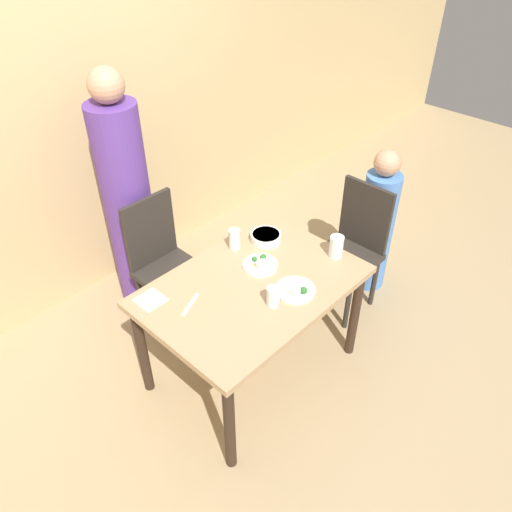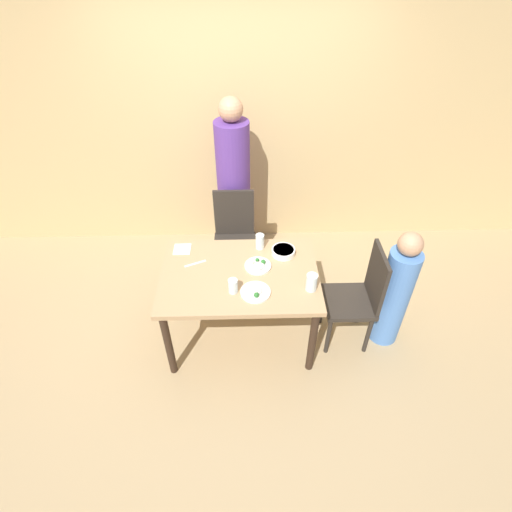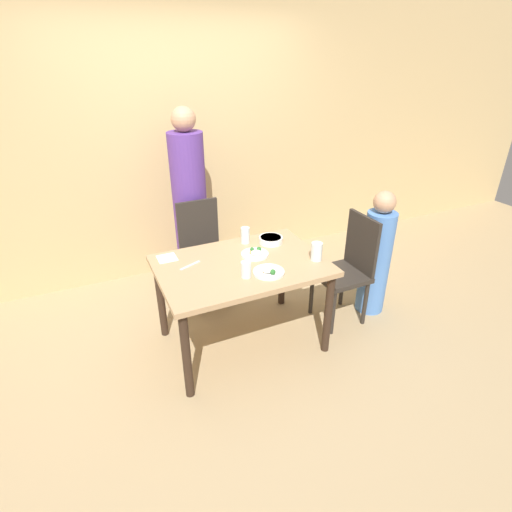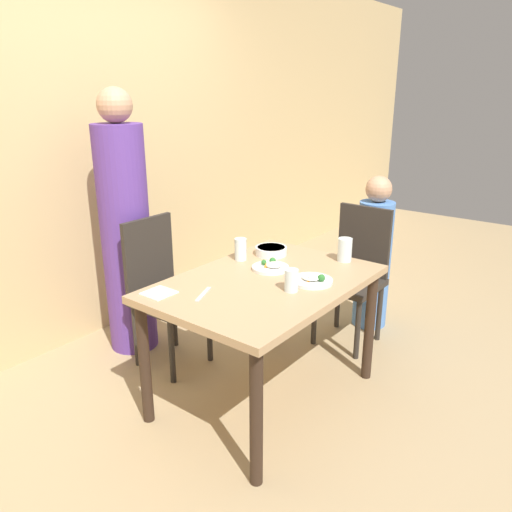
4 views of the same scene
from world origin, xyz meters
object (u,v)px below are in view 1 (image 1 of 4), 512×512
Objects in this scene: chair_child_spot at (353,246)px; person_adult at (128,205)px; person_child at (376,226)px; bowl_curry at (266,237)px; plate_rice_adult at (261,264)px; chair_adult_spot at (164,261)px; glass_water_tall at (336,246)px.

person_adult is (-1.01, 1.15, 0.30)m from chair_child_spot.
person_child is at bearing 90.00° from chair_child_spot.
person_adult is 0.97m from bowl_curry.
plate_rice_adult is (0.20, -1.02, -0.06)m from person_adult.
chair_adult_spot is at bearing 106.23° from plate_rice_adult.
chair_adult_spot is 0.55× the size of person_adult.
person_child is 1.13m from plate_rice_adult.
chair_child_spot is at bearing -39.00° from chair_adult_spot.
chair_adult_spot is 0.44m from person_adult.
chair_child_spot is 4.88× the size of bowl_curry.
bowl_curry is at bearing 112.74° from glass_water_tall.
person_adult is (-0.00, 0.33, 0.30)m from chair_adult_spot.
chair_child_spot is 0.55× the size of person_adult.
bowl_curry is 1.39× the size of glass_water_tall.
chair_child_spot is 1.56m from person_adult.
glass_water_tall is (0.59, -1.28, -0.00)m from person_adult.
person_adult is at bearing 114.61° from glass_water_tall.
person_child is at bearing -32.15° from chair_adult_spot.
plate_rice_adult is at bearing -78.78° from person_adult.
chair_adult_spot is 0.73m from bowl_curry.
person_child is at bearing -6.35° from plate_rice_adult.
glass_water_tall is (0.59, -0.96, 0.29)m from chair_adult_spot.
person_adult is at bearing 90.00° from chair_adult_spot.
person_adult is 1.41m from glass_water_tall.
chair_adult_spot is 4.48× the size of plate_rice_adult.
bowl_curry is (-0.60, 0.28, 0.25)m from chair_child_spot.
chair_child_spot is 0.29m from person_child.
glass_water_tall is at bearing -72.40° from chair_child_spot.
plate_rice_adult is at bearing 173.65° from person_child.
chair_adult_spot is at bearing 127.32° from bowl_curry.
person_child is 5.36× the size of plate_rice_adult.
chair_adult_spot is 6.79× the size of glass_water_tall.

